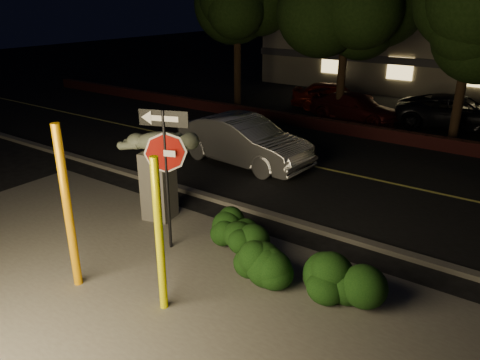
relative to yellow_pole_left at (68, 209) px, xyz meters
The scene contains 19 objects.
ground 12.02m from the yellow_pole_left, 83.97° to the left, with size 90.00×90.00×0.00m, color black.
patio 2.22m from the yellow_pole_left, 34.06° to the left, with size 14.00×6.00×0.02m, color #4C4944.
road 9.08m from the yellow_pole_left, 81.95° to the left, with size 80.00×8.00×0.01m, color black.
lane_marking 9.08m from the yellow_pole_left, 81.95° to the left, with size 80.00×0.12×0.01m, color #CBC451.
curb 5.16m from the yellow_pole_left, 75.23° to the left, with size 80.00×0.25×0.12m, color #4C4944.
brick_wall 13.28m from the yellow_pole_left, 84.56° to the left, with size 40.00×0.35×0.50m, color #421516.
parking_lot 18.96m from the yellow_pole_left, 86.20° to the left, with size 40.00×12.00×0.01m, color black.
building 26.86m from the yellow_pole_left, 87.33° to the left, with size 22.00×10.20×4.00m.
yellow_pole_left is the anchor object (origin of this frame).
yellow_pole_right 1.97m from the yellow_pole_left, 12.80° to the left, with size 0.15×0.15×2.92m, color #FFFC00.
signpost 2.26m from the yellow_pole_left, 76.88° to the left, with size 1.01×0.40×3.16m.
sculpture 3.21m from the yellow_pole_left, 103.44° to the left, with size 2.21×1.04×2.37m.
hedge_center 3.63m from the yellow_pole_left, 58.94° to the left, with size 1.78×0.83×0.93m, color black.
hedge_right 3.73m from the yellow_pole_left, 42.06° to the left, with size 1.71×0.92×1.12m, color black.
hedge_far_right 5.11m from the yellow_pole_left, 28.50° to the left, with size 1.50×0.94×1.04m, color black.
silver_sedan 7.95m from the yellow_pole_left, 100.52° to the left, with size 1.68×4.83×1.59m, color silver.
parked_car_red 17.19m from the yellow_pole_left, 98.16° to the left, with size 1.62×4.04×1.38m, color maroon.
parked_car_darkred 15.45m from the yellow_pole_left, 92.34° to the left, with size 1.73×4.25×1.23m, color #410F10.
parked_car_dark 17.07m from the yellow_pole_left, 78.26° to the left, with size 2.34×5.08×1.41m, color black.
Camera 1 is at (5.88, -6.41, 5.31)m, focal length 35.00 mm.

